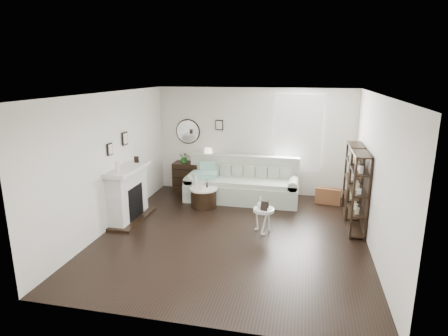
% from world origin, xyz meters
% --- Properties ---
extents(room, '(5.50, 5.50, 5.50)m').
position_xyz_m(room, '(0.73, 2.70, 1.60)').
color(room, black).
rests_on(room, ground).
extents(fireplace, '(0.50, 1.40, 1.84)m').
position_xyz_m(fireplace, '(-2.32, 0.30, 0.54)').
color(fireplace, silver).
rests_on(fireplace, ground).
extents(shelf_unit_far, '(0.30, 0.80, 1.60)m').
position_xyz_m(shelf_unit_far, '(2.33, 1.55, 0.80)').
color(shelf_unit_far, black).
rests_on(shelf_unit_far, ground).
extents(shelf_unit_near, '(0.30, 0.80, 1.60)m').
position_xyz_m(shelf_unit_near, '(2.33, 0.65, 0.80)').
color(shelf_unit_near, black).
rests_on(shelf_unit_near, ground).
extents(sofa, '(2.72, 0.94, 1.06)m').
position_xyz_m(sofa, '(-0.18, 2.08, 0.35)').
color(sofa, '#9DA795').
rests_on(sofa, ground).
extents(quilt, '(0.63, 0.56, 0.14)m').
position_xyz_m(quilt, '(-1.07, 1.95, 0.61)').
color(quilt, '#2A9A72').
rests_on(quilt, sofa).
extents(suitcase, '(0.61, 0.28, 0.39)m').
position_xyz_m(suitcase, '(1.88, 2.22, 0.19)').
color(suitcase, olive).
rests_on(suitcase, ground).
extents(dresser, '(1.16, 0.50, 0.77)m').
position_xyz_m(dresser, '(-1.47, 2.47, 0.39)').
color(dresser, black).
rests_on(dresser, ground).
extents(table_lamp, '(0.30, 0.30, 0.41)m').
position_xyz_m(table_lamp, '(-1.13, 2.47, 0.98)').
color(table_lamp, white).
rests_on(table_lamp, dresser).
extents(potted_plant, '(0.32, 0.30, 0.29)m').
position_xyz_m(potted_plant, '(-1.76, 2.42, 0.92)').
color(potted_plant, '#1E631C').
rests_on(potted_plant, dresser).
extents(drum_table, '(0.65, 0.65, 0.45)m').
position_xyz_m(drum_table, '(-0.98, 1.40, 0.23)').
color(drum_table, black).
rests_on(drum_table, ground).
extents(pedestal_table, '(0.41, 0.41, 0.50)m').
position_xyz_m(pedestal_table, '(0.56, 0.24, 0.45)').
color(pedestal_table, silver).
rests_on(pedestal_table, ground).
extents(eiffel_drum, '(0.14, 0.14, 0.20)m').
position_xyz_m(eiffel_drum, '(-0.90, 1.45, 0.55)').
color(eiffel_drum, black).
rests_on(eiffel_drum, drum_table).
extents(bottle_drum, '(0.08, 0.08, 0.33)m').
position_xyz_m(bottle_drum, '(-1.14, 1.33, 0.62)').
color(bottle_drum, silver).
rests_on(bottle_drum, drum_table).
extents(card_frame_drum, '(0.17, 0.11, 0.21)m').
position_xyz_m(card_frame_drum, '(-1.02, 1.24, 0.56)').
color(card_frame_drum, white).
rests_on(card_frame_drum, drum_table).
extents(eiffel_ped, '(0.11, 0.11, 0.16)m').
position_xyz_m(eiffel_ped, '(0.64, 0.27, 0.58)').
color(eiffel_ped, black).
rests_on(eiffel_ped, pedestal_table).
extents(flask_ped, '(0.13, 0.13, 0.24)m').
position_xyz_m(flask_ped, '(0.49, 0.26, 0.62)').
color(flask_ped, silver).
rests_on(flask_ped, pedestal_table).
extents(card_frame_ped, '(0.14, 0.07, 0.18)m').
position_xyz_m(card_frame_ped, '(0.58, 0.13, 0.59)').
color(card_frame_ped, black).
rests_on(card_frame_ped, pedestal_table).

